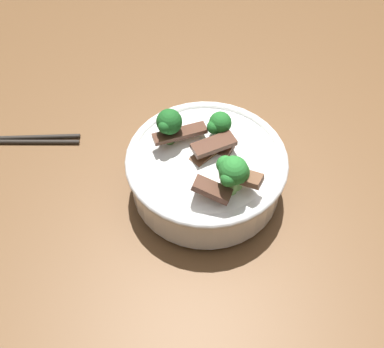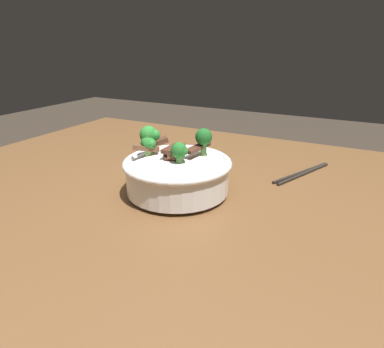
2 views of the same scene
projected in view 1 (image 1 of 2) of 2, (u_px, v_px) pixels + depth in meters
The scene contains 3 objects.
dining_table at pixel (207, 195), 0.87m from camera, with size 1.39×1.09×0.83m.
rice_bowl at pixel (207, 168), 0.72m from camera, with size 0.22×0.22×0.14m.
chopsticks_pair at pixel (15, 140), 0.82m from camera, with size 0.10×0.19×0.01m.
Camera 1 is at (-0.45, 0.25, 1.44)m, focal length 48.68 mm.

